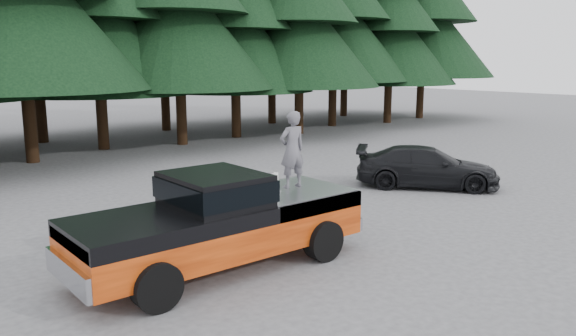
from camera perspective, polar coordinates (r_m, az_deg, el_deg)
ground at (r=12.20m, az=-1.01°, el=-8.39°), size 120.00×120.00×0.00m
pickup_truck at (r=11.10m, az=-6.87°, el=-6.83°), size 6.00×2.04×1.33m
truck_cab at (r=10.80m, az=-7.44°, el=-2.07°), size 1.66×1.90×0.59m
air_compressor at (r=11.41m, az=-2.79°, el=-1.73°), size 0.76×0.71×0.41m
man_on_bed at (r=11.97m, az=0.43°, el=1.89°), size 0.64×0.45×1.65m
parked_car at (r=18.56m, az=13.92°, el=0.11°), size 4.26×4.62×1.30m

